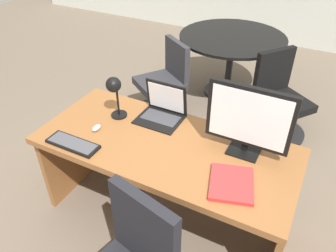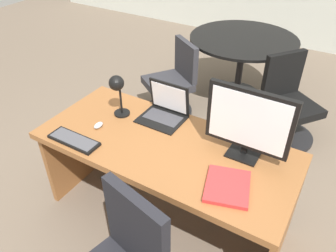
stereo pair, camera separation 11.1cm
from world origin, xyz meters
TOP-DOWN VIEW (x-y plane):
  - ground at (0.00, 1.50)m, footprint 12.00×12.00m
  - desk at (0.00, 0.04)m, footprint 1.76×0.79m
  - monitor at (0.49, 0.16)m, footprint 0.53×0.16m
  - laptop at (-0.17, 0.29)m, footprint 0.32×0.27m
  - keyboard at (-0.54, -0.30)m, footprint 0.37×0.13m
  - mouse at (-0.50, -0.09)m, footprint 0.05×0.08m
  - desk_lamp at (-0.46, 0.11)m, footprint 0.12×0.14m
  - book at (0.52, -0.16)m, footprint 0.32×0.35m
  - meeting_table at (-0.22, 2.07)m, footprint 1.23×1.23m
  - meeting_chair_near at (-0.72, 1.34)m, footprint 0.64×0.65m
  - meeting_chair_far at (0.49, 1.54)m, footprint 0.65×0.65m

SIDE VIEW (x-z plane):
  - ground at x=0.00m, z-range 0.00..0.00m
  - meeting_chair_near at x=-0.72m, z-range -0.08..0.74m
  - meeting_chair_far at x=0.49m, z-range -0.09..0.77m
  - desk at x=0.00m, z-range 0.18..0.91m
  - meeting_table at x=-0.22m, z-range 0.19..0.94m
  - keyboard at x=-0.54m, z-range 0.73..0.76m
  - book at x=0.52m, z-range 0.73..0.76m
  - mouse at x=-0.50m, z-range 0.73..0.77m
  - laptop at x=-0.17m, z-range 0.68..0.94m
  - desk_lamp at x=-0.46m, z-range 0.80..1.14m
  - monitor at x=0.49m, z-range 0.76..1.24m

